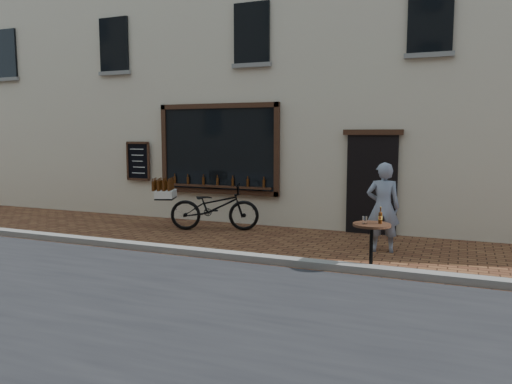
% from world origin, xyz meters
% --- Properties ---
extents(ground, '(90.00, 90.00, 0.00)m').
position_xyz_m(ground, '(0.00, 0.00, 0.00)').
color(ground, '#4F2B19').
rests_on(ground, ground).
extents(kerb, '(90.00, 0.25, 0.12)m').
position_xyz_m(kerb, '(0.00, 0.20, 0.06)').
color(kerb, slate).
rests_on(kerb, ground).
extents(shop_building, '(28.00, 6.20, 10.00)m').
position_xyz_m(shop_building, '(0.00, 6.50, 5.00)').
color(shop_building, '#C3B899').
rests_on(shop_building, ground).
extents(cargo_bicycle, '(2.45, 1.44, 1.16)m').
position_xyz_m(cargo_bicycle, '(-1.56, 2.47, 0.55)').
color(cargo_bicycle, black).
rests_on(cargo_bicycle, ground).
extents(bistro_table, '(0.61, 0.61, 1.05)m').
position_xyz_m(bistro_table, '(2.44, 0.35, 0.56)').
color(bistro_table, black).
rests_on(bistro_table, ground).
extents(pedestrian, '(0.69, 0.52, 1.70)m').
position_xyz_m(pedestrian, '(2.40, 1.82, 0.85)').
color(pedestrian, gray).
rests_on(pedestrian, ground).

